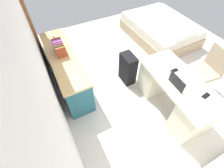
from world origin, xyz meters
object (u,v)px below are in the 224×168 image
object	(u,v)px
figurine_small	(54,38)
cell_phone_near_laptop	(206,96)
desk	(174,94)
credenza	(67,70)
suitcase_black	(128,69)
cell_phone_by_mouse	(174,70)
computer_mouse	(170,73)
laptop	(179,83)
bed	(160,30)
office_chair	(205,73)

from	to	relation	value
figurine_small	cell_phone_near_laptop	bearing A→B (deg)	-145.51
desk	figurine_small	distance (m)	2.48
credenza	suitcase_black	bearing A→B (deg)	-112.97
credenza	cell_phone_by_mouse	world-z (taller)	credenza
credenza	computer_mouse	distance (m)	1.91
credenza	suitcase_black	distance (m)	1.22
cell_phone_near_laptop	figurine_small	size ratio (longest dim) A/B	1.24
suitcase_black	cell_phone_by_mouse	distance (m)	0.94
suitcase_black	figurine_small	size ratio (longest dim) A/B	5.96
desk	laptop	xyz separation A→B (m)	(-0.05, 0.11, 0.40)
desk	bed	size ratio (longest dim) A/B	0.77
laptop	desk	bearing A→B (deg)	-63.88
office_chair	suitcase_black	xyz separation A→B (m)	(0.84, 1.20, -0.09)
desk	laptop	size ratio (longest dim) A/B	4.59
desk	suitcase_black	bearing A→B (deg)	20.63
bed	figurine_small	distance (m)	2.78
laptop	cell_phone_by_mouse	world-z (taller)	laptop
bed	suitcase_black	bearing A→B (deg)	121.15
suitcase_black	cell_phone_by_mouse	xyz separation A→B (m)	(-0.73, -0.42, 0.41)
suitcase_black	cell_phone_near_laptop	world-z (taller)	cell_phone_near_laptop
laptop	credenza	bearing A→B (deg)	42.90
credenza	laptop	bearing A→B (deg)	-137.10
desk	bed	distance (m)	2.29
office_chair	desk	bearing A→B (deg)	97.48
bed	cell_phone_by_mouse	world-z (taller)	cell_phone_by_mouse
cell_phone_near_laptop	laptop	bearing A→B (deg)	27.10
office_chair	figurine_small	distance (m)	2.98
credenza	computer_mouse	xyz separation A→B (m)	(-1.22, -1.43, 0.37)
cell_phone_near_laptop	figurine_small	bearing A→B (deg)	27.66
credenza	bed	xyz separation A→B (m)	(0.49, -2.72, -0.13)
credenza	figurine_small	world-z (taller)	figurine_small
cell_phone_by_mouse	bed	bearing A→B (deg)	-34.17
desk	figurine_small	world-z (taller)	figurine_small
suitcase_black	laptop	size ratio (longest dim) A/B	2.05
desk	credenza	bearing A→B (deg)	46.03
office_chair	laptop	bearing A→B (deg)	99.71
bed	laptop	distance (m)	2.45
credenza	cell_phone_by_mouse	size ratio (longest dim) A/B	13.24
cell_phone_near_laptop	bed	bearing A→B (deg)	-32.76
laptop	cell_phone_by_mouse	xyz separation A→B (m)	(0.27, -0.17, -0.04)
desk	credenza	size ratio (longest dim) A/B	0.82
desk	laptop	world-z (taller)	laptop
laptop	office_chair	bearing A→B (deg)	-80.29
cell_phone_near_laptop	cell_phone_by_mouse	size ratio (longest dim) A/B	1.00
figurine_small	cell_phone_by_mouse	bearing A→B (deg)	-138.12
desk	suitcase_black	distance (m)	1.02
office_chair	figurine_small	world-z (taller)	office_chair
credenza	bed	world-z (taller)	credenza
suitcase_black	figurine_small	world-z (taller)	figurine_small
bed	cell_phone_near_laptop	bearing A→B (deg)	154.07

